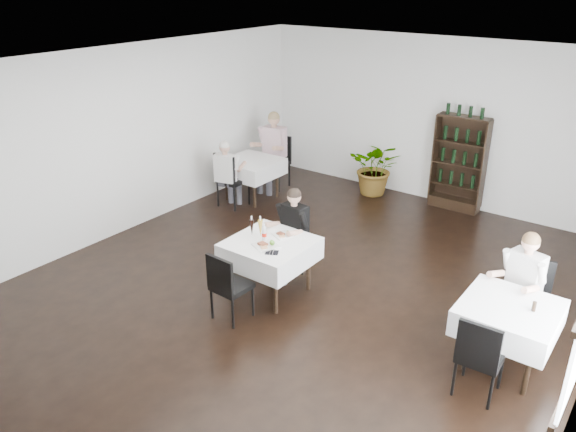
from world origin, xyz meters
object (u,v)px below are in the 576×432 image
Objects in this scene: wine_shelf at (459,164)px; main_table at (270,251)px; potted_tree at (376,168)px; diner_main at (291,227)px.

wine_shelf is 1.70× the size of main_table.
main_table is 0.95× the size of potted_tree.
wine_shelf is 1.62× the size of potted_tree.
wine_shelf reaches higher than diner_main.
diner_main is (0.56, -3.56, 0.23)m from potted_tree.
wine_shelf is 1.33× the size of diner_main.
potted_tree is 3.61m from diner_main.
wine_shelf is at bearing 78.22° from main_table.
diner_main is at bearing -81.05° from potted_tree.
diner_main is (-0.95, -3.78, -0.08)m from wine_shelf.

